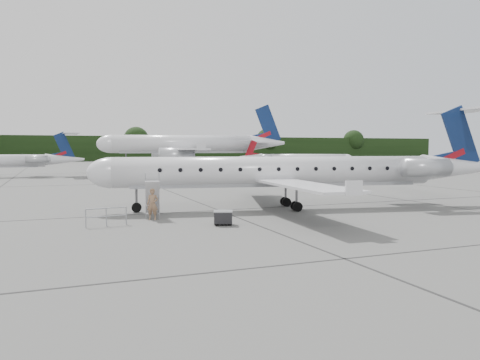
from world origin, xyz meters
name	(u,v)px	position (x,y,z in m)	size (l,w,h in m)	color
ground	(319,217)	(0.00, 0.00, 0.00)	(320.00, 320.00, 0.00)	#5B5A58
treeline	(107,148)	(0.00, 130.00, 4.00)	(260.00, 4.00, 8.00)	black
main_regional_jet	(277,157)	(-0.78, 4.40, 3.68)	(28.73, 20.69, 7.37)	silver
airstair	(153,198)	(-9.65, 3.89, 1.15)	(0.85, 2.24, 2.31)	silver
passenger	(153,204)	(-9.89, 2.64, 0.94)	(0.69, 0.45, 1.88)	#826147
safety_railing	(106,217)	(-12.70, 1.30, 0.50)	(2.20, 0.08, 1.00)	#92959A
baggage_cart	(223,217)	(-6.60, -0.70, 0.43)	(1.00, 0.81, 0.87)	black
bg_narrowbody	(183,135)	(10.93, 75.48, 6.99)	(38.95, 28.04, 13.98)	silver
bg_regional_right	(303,154)	(33.34, 61.67, 2.93)	(22.37, 16.11, 5.87)	silver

